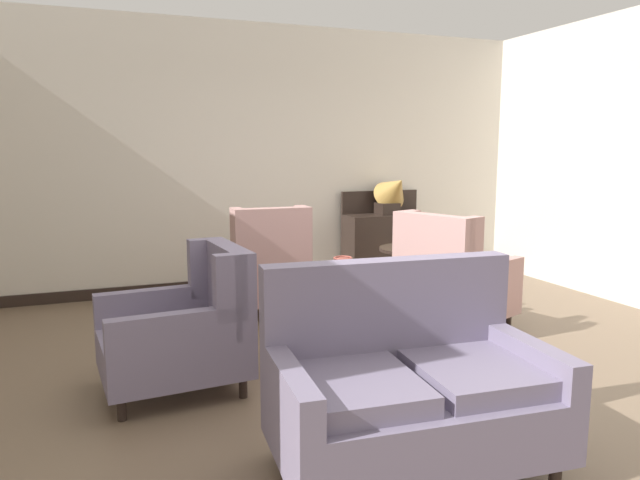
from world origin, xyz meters
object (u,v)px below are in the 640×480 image
Objects in this scene: porcelain_vase at (343,283)px; sideboard at (386,242)px; armchair_beside_settee at (267,268)px; gramophone at (394,191)px; armchair_near_window at (452,283)px; armchair_back_corner at (186,330)px; side_table at (409,275)px; coffee_table at (337,313)px; settee at (409,388)px.

sideboard reaches higher than porcelain_vase.
gramophone is at bearing -154.31° from armchair_beside_settee.
sideboard reaches higher than armchair_near_window.
armchair_back_corner is 1.44× the size of side_table.
porcelain_vase is 1.20m from armchair_back_corner.
armchair_back_corner is (-1.15, -0.14, 0.04)m from coffee_table.
gramophone is at bearing 67.96° from side_table.
porcelain_vase is 1.24m from armchair_near_window.
armchair_back_corner is at bearing -156.76° from side_table.
armchair_near_window is (1.18, 0.34, -0.17)m from porcelain_vase.
settee is 1.67m from armchair_back_corner.
coffee_table is at bearing 83.08° from armchair_near_window.
settee is 4.31m from sideboard.
porcelain_vase is 1.49m from armchair_beside_settee.
armchair_back_corner is (-0.90, 1.40, -0.01)m from settee.
armchair_back_corner is 0.90× the size of sideboard.
armchair_near_window is at bearing 55.64° from settee.
porcelain_vase is 0.31× the size of armchair_near_window.
armchair_back_corner is at bearing 58.81° from armchair_beside_settee.
porcelain_vase is 0.59× the size of gramophone.
gramophone reaches higher than armchair_back_corner.
armchair_beside_settee and armchair_near_window have the same top height.
armchair_near_window is at bearing 13.70° from coffee_table.
armchair_beside_settee is (0.10, 2.97, 0.03)m from settee.
porcelain_vase is at bearing -54.00° from coffee_table.
coffee_table is at bearing -126.61° from gramophone.
armchair_near_window is 1.03× the size of sideboard.
armchair_near_window reaches higher than settee.
side_table is 1.61m from sideboard.
side_table is 1.16× the size of gramophone.
armchair_beside_settee is at bearing 92.21° from settee.
settee is 1.31× the size of sideboard.
sideboard is (2.76, 2.48, 0.06)m from armchair_back_corner.
gramophone is (2.81, 2.38, 0.70)m from armchair_back_corner.
settee is 2.35m from armchair_near_window.
sideboard is (0.40, 2.04, 0.03)m from armchair_near_window.
gramophone is at bearing 125.53° from armchair_back_corner.
coffee_table is 1.37m from side_table.
armchair_beside_settee reaches higher than coffee_table.
settee is at bearing -100.44° from porcelain_vase.
armchair_back_corner is 3.71m from sideboard.
armchair_beside_settee is at bearing 29.77° from armchair_near_window.
gramophone is at bearing -33.69° from armchair_near_window.
porcelain_vase is 1.54m from settee.
porcelain_vase is 2.85m from gramophone.
settee is 1.34× the size of armchair_beside_settee.
sideboard reaches higher than coffee_table.
side_table is at bearing -112.04° from gramophone.
side_table is (1.09, 0.82, 0.04)m from coffee_table.
sideboard is at bearing -151.14° from armchair_beside_settee.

